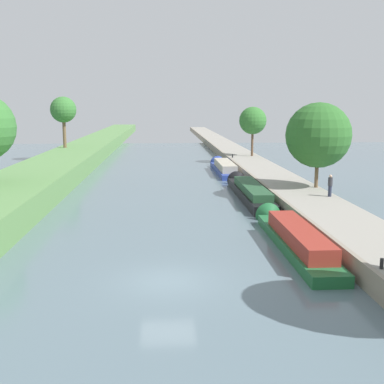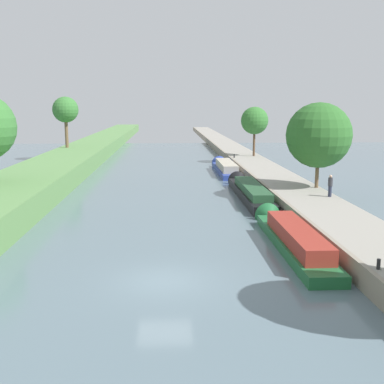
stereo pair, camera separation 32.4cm
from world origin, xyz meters
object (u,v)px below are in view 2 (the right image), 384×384
Objects in this scene: narrowboat_black at (249,191)px; mooring_bollard_far at (234,156)px; narrowboat_blue at (225,167)px; mooring_bollard_near at (379,264)px; person_walking at (330,185)px; narrowboat_green at (291,237)px.

mooring_bollard_far reaches higher than narrowboat_black.
narrowboat_blue is 37.46m from mooring_bollard_near.
mooring_bollard_near is 43.13m from mooring_bollard_far.
person_walking is 3.69× the size of mooring_bollard_far.
narrowboat_black is at bearing 132.40° from person_walking.
narrowboat_green is 30.40m from narrowboat_blue.
narrowboat_black is at bearing -89.36° from narrowboat_blue.
narrowboat_blue is at bearing 90.13° from narrowboat_green.
mooring_bollard_near is at bearing -90.00° from mooring_bollard_far.
narrowboat_green is at bearing -89.87° from narrowboat_blue.
person_walking is (5.11, -5.59, 1.40)m from narrowboat_black.
narrowboat_black is 21.73m from mooring_bollard_far.
person_walking reaches higher than mooring_bollard_far.
mooring_bollard_near is (1.83, -7.01, 0.75)m from narrowboat_green.
person_walking is (5.21, 8.88, 1.40)m from narrowboat_green.
person_walking is at bearing 59.57° from narrowboat_green.
narrowboat_green is 10.39m from person_walking.
narrowboat_black is 15.93m from narrowboat_blue.
narrowboat_blue reaches higher than narrowboat_black.
mooring_bollard_near is (1.73, -21.48, 0.75)m from narrowboat_black.
narrowboat_green is 36.18m from mooring_bollard_far.
narrowboat_green is 7.78× the size of person_walking.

